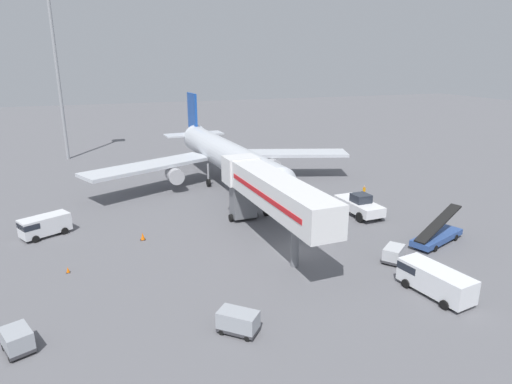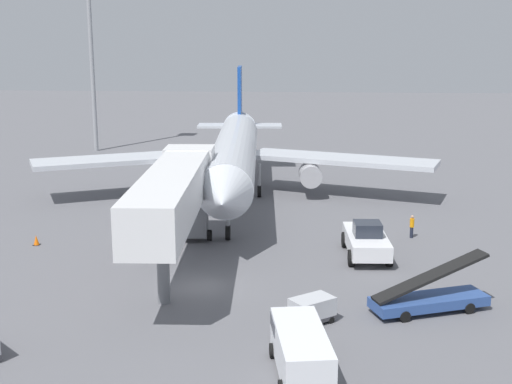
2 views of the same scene
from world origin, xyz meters
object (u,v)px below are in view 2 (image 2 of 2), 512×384
object	(u,v)px
safety_cone_alpha	(36,240)
airplane_at_gate	(235,152)
baggage_cart_outer_right	(312,309)
pushback_tug	(366,240)
belt_loader_truck	(429,298)
ground_crew_worker_foreground	(412,226)
service_van_mid_center	(300,348)
jet_bridge	(176,192)

from	to	relation	value
safety_cone_alpha	airplane_at_gate	bearing A→B (deg)	50.81
baggage_cart_outer_right	airplane_at_gate	bearing A→B (deg)	104.06
pushback_tug	belt_loader_truck	bearing A→B (deg)	-74.32
airplane_at_gate	ground_crew_worker_foreground	size ratio (longest dim) A/B	23.21
service_van_mid_center	ground_crew_worker_foreground	bearing A→B (deg)	69.44
airplane_at_gate	jet_bridge	bearing A→B (deg)	-94.50
ground_crew_worker_foreground	safety_cone_alpha	distance (m)	27.41
jet_bridge	safety_cone_alpha	xyz separation A→B (m)	(-11.12, 4.45, -4.73)
belt_loader_truck	baggage_cart_outer_right	xyz separation A→B (m)	(-6.34, -1.99, 0.00)
baggage_cart_outer_right	ground_crew_worker_foreground	xyz separation A→B (m)	(7.48, 16.00, 0.15)
airplane_at_gate	baggage_cart_outer_right	bearing A→B (deg)	-75.94
safety_cone_alpha	service_van_mid_center	bearing A→B (deg)	-42.69
service_van_mid_center	baggage_cart_outer_right	distance (m)	5.49
belt_loader_truck	safety_cone_alpha	size ratio (longest dim) A/B	9.32
pushback_tug	service_van_mid_center	world-z (taller)	pushback_tug
service_van_mid_center	belt_loader_truck	bearing A→B (deg)	47.15
airplane_at_gate	service_van_mid_center	size ratio (longest dim) A/B	6.84
safety_cone_alpha	jet_bridge	bearing A→B (deg)	-21.82
ground_crew_worker_foreground	safety_cone_alpha	size ratio (longest dim) A/B	2.39
safety_cone_alpha	pushback_tug	bearing A→B (deg)	-2.18
safety_cone_alpha	ground_crew_worker_foreground	bearing A→B (deg)	8.04
pushback_tug	baggage_cart_outer_right	bearing A→B (deg)	-108.34
baggage_cart_outer_right	safety_cone_alpha	bearing A→B (deg)	148.24
ground_crew_worker_foreground	safety_cone_alpha	xyz separation A→B (m)	(-27.13, -3.83, -0.56)
jet_bridge	safety_cone_alpha	size ratio (longest dim) A/B	26.77
baggage_cart_outer_right	belt_loader_truck	bearing A→B (deg)	17.43
jet_bridge	baggage_cart_outer_right	distance (m)	12.28
belt_loader_truck	ground_crew_worker_foreground	bearing A→B (deg)	85.34
jet_bridge	pushback_tug	bearing A→B (deg)	16.21
airplane_at_gate	service_van_mid_center	world-z (taller)	airplane_at_gate
ground_crew_worker_foreground	pushback_tug	bearing A→B (deg)	-128.42
pushback_tug	safety_cone_alpha	size ratio (longest dim) A/B	8.89
airplane_at_gate	baggage_cart_outer_right	world-z (taller)	airplane_at_gate
airplane_at_gate	jet_bridge	world-z (taller)	airplane_at_gate
jet_bridge	service_van_mid_center	size ratio (longest dim) A/B	3.30
airplane_at_gate	service_van_mid_center	xyz separation A→B (m)	(6.39, -33.19, -3.12)
airplane_at_gate	baggage_cart_outer_right	distance (m)	28.82
baggage_cart_outer_right	safety_cone_alpha	xyz separation A→B (m)	(-19.65, 12.16, -0.41)
service_van_mid_center	baggage_cart_outer_right	world-z (taller)	service_van_mid_center
pushback_tug	ground_crew_worker_foreground	bearing A→B (deg)	51.58
pushback_tug	safety_cone_alpha	bearing A→B (deg)	177.82
baggage_cart_outer_right	ground_crew_worker_foreground	bearing A→B (deg)	64.93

